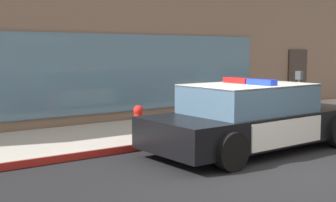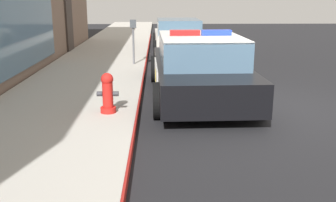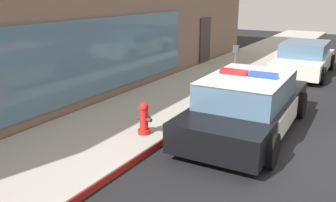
# 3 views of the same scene
# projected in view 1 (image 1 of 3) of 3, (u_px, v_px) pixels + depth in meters

# --- Properties ---
(ground) EXTENTS (48.00, 48.00, 0.00)m
(ground) POSITION_uv_depth(u_px,v_px,m) (259.00, 169.00, 7.90)
(ground) COLOR black
(sidewalk) EXTENTS (48.00, 2.94, 0.15)m
(sidewalk) POSITION_uv_depth(u_px,v_px,m) (139.00, 132.00, 11.05)
(sidewalk) COLOR #B2ADA3
(sidewalk) RESTS_ON ground
(curb_red_paint) EXTENTS (28.80, 0.04, 0.14)m
(curb_red_paint) POSITION_uv_depth(u_px,v_px,m) (175.00, 142.00, 9.85)
(curb_red_paint) COLOR maroon
(curb_red_paint) RESTS_ON ground
(storefront_building) EXTENTS (21.12, 8.91, 6.70)m
(storefront_building) POSITION_uv_depth(u_px,v_px,m) (85.00, 15.00, 16.32)
(storefront_building) COLOR #7A6051
(storefront_building) RESTS_ON ground
(police_cruiser) EXTENTS (4.88, 2.17, 1.49)m
(police_cruiser) POSITION_uv_depth(u_px,v_px,m) (253.00, 118.00, 9.35)
(police_cruiser) COLOR black
(police_cruiser) RESTS_ON ground
(fire_hydrant) EXTENTS (0.34, 0.39, 0.73)m
(fire_hydrant) POSITION_uv_depth(u_px,v_px,m) (139.00, 122.00, 9.87)
(fire_hydrant) COLOR red
(fire_hydrant) RESTS_ON sidewalk
(parking_meter) EXTENTS (0.12, 0.18, 1.34)m
(parking_meter) POSITION_uv_depth(u_px,v_px,m) (299.00, 86.00, 12.68)
(parking_meter) COLOR slate
(parking_meter) RESTS_ON sidewalk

